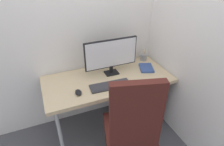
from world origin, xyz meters
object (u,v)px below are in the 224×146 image
office_chair (131,128)px  keyboard (110,85)px  monitor (111,54)px  mouse (78,92)px  pen_holder (143,57)px  filing_cabinet (137,98)px  notebook (146,68)px

office_chair → keyboard: 0.52m
keyboard → monitor: bearing=65.9°
monitor → mouse: 0.58m
mouse → monitor: bearing=27.5°
office_chair → monitor: (0.11, 0.75, 0.41)m
mouse → office_chair: bearing=-55.4°
monitor → keyboard: monitor is taller
monitor → keyboard: bearing=-114.1°
keyboard → pen_holder: size_ratio=2.67×
office_chair → mouse: office_chair is taller
office_chair → filing_cabinet: 0.83m
pen_holder → keyboard: bearing=-148.2°
keyboard → pen_holder: 0.76m
notebook → keyboard: bearing=-142.3°
monitor → pen_holder: size_ratio=3.74×
office_chair → mouse: size_ratio=11.72×
monitor → notebook: monitor is taller
keyboard → notebook: (0.56, 0.18, 0.00)m
filing_cabinet → monitor: size_ratio=1.04×
filing_cabinet → mouse: 0.93m
filing_cabinet → keyboard: 0.64m
filing_cabinet → keyboard: (-0.46, -0.16, 0.43)m
monitor → keyboard: (-0.12, -0.26, -0.24)m
filing_cabinet → notebook: size_ratio=3.03×
pen_holder → notebook: (-0.09, -0.22, -0.03)m
filing_cabinet → pen_holder: 0.56m
office_chair → mouse: bearing=126.0°
office_chair → pen_holder: 1.12m
monitor → notebook: 0.51m
notebook → monitor: bearing=-170.0°
office_chair → pen_holder: bearing=54.2°
keyboard → mouse: bearing=-179.8°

